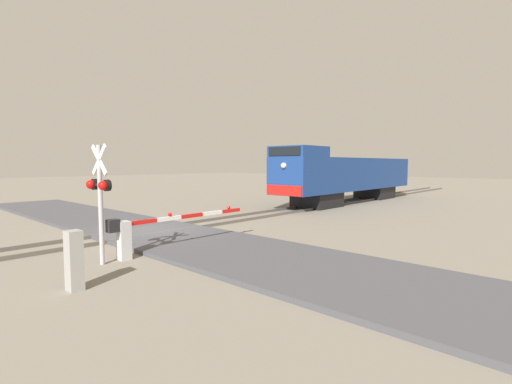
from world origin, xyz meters
The scene contains 8 objects.
ground_plane centered at (0.00, 0.00, 0.00)m, with size 160.00×160.00×0.00m, color gray.
rail_track_left centered at (-0.72, 0.00, 0.07)m, with size 0.08×80.00×0.15m, color #59544C.
rail_track_right centered at (0.72, 0.00, 0.07)m, with size 0.08×80.00×0.15m, color #59544C.
road_surface centered at (0.00, 0.00, 0.07)m, with size 36.00×4.63×0.15m, color #47474C.
locomotive centered at (0.00, 17.72, 2.16)m, with size 2.94×17.10×4.23m.
crossing_signal centered at (3.45, -3.74, 2.24)m, with size 1.18×0.33×3.67m.
crossing_gate centered at (3.42, -2.29, 0.85)m, with size 0.36×5.73×1.36m.
utility_cabinet centered at (5.22, -5.20, 0.74)m, with size 0.40×0.33×1.47m, color #999993.
Camera 1 is at (14.40, -8.62, 3.08)m, focal length 25.71 mm.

